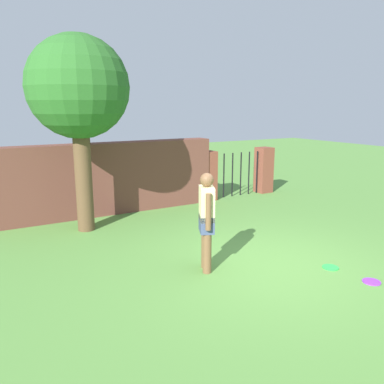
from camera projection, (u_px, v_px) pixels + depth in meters
ground_plane at (269, 265)px, 6.64m from camera, size 40.00×40.00×0.00m
brick_wall at (99, 179)px, 9.59m from camera, size 6.04×0.50×1.77m
tree at (78, 90)px, 7.91m from camera, size 2.09×2.09×4.06m
person at (207, 217)px, 6.26m from camera, size 0.35×0.50×1.62m
fence_gate at (237, 173)px, 11.66m from camera, size 2.52×0.44×1.40m
frisbee_purple at (372, 282)px, 5.99m from camera, size 0.27×0.27×0.02m
frisbee_green at (330, 267)px, 6.53m from camera, size 0.27×0.27×0.02m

